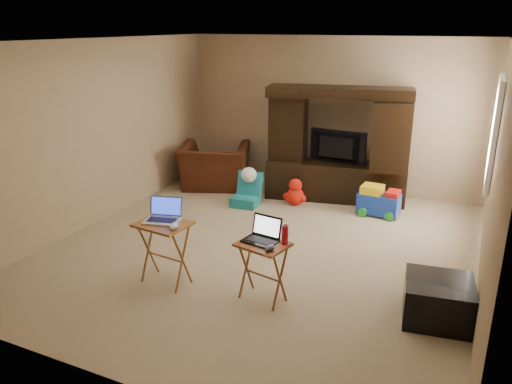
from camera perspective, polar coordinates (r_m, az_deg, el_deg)
The scene contains 22 objects.
floor at distance 6.33m, azimuth 0.76°, elevation -6.34°, with size 5.50×5.50×0.00m, color tan.
ceiling at distance 5.73m, azimuth 0.88°, elevation 16.91°, with size 5.50×5.50×0.00m, color silver.
wall_back at distance 8.44m, azimuth 8.53°, elevation 8.78°, with size 5.00×5.00×0.00m, color tan.
wall_front at distance 3.70m, azimuth -16.88°, elevation -4.95°, with size 5.00×5.00×0.00m, color tan.
wall_left at distance 7.27m, azimuth -17.62°, elevation 6.50°, with size 5.50×5.50×0.00m, color tan.
wall_right at distance 5.43m, azimuth 25.68°, elevation 1.55°, with size 5.50×5.50×0.00m, color tan.
window_pane at distance 6.91m, azimuth 25.76°, elevation 6.19°, with size 1.20×1.20×0.00m, color white.
window_frame at distance 6.91m, azimuth 25.59°, elevation 6.21°, with size 0.06×1.14×1.34m, color white.
entertainment_center at distance 7.89m, azimuth 9.21°, elevation 5.36°, with size 2.17×0.54×1.78m, color black.
television at distance 7.85m, azimuth 9.10°, elevation 5.03°, with size 0.90×0.12×0.52m, color black.
recliner at distance 8.54m, azimuth -4.70°, elevation 2.96°, with size 1.13×0.99×0.74m, color #48210F.
child_rocker at distance 7.65m, azimuth -1.21°, elevation 0.28°, with size 0.39×0.44×0.52m, color #187784, non-canonical shape.
plush_toy at distance 7.71m, azimuth 4.51°, elevation 0.02°, with size 0.39×0.32×0.43m, color red, non-canonical shape.
push_toy at distance 7.51m, azimuth 13.88°, elevation -0.93°, with size 0.60×0.43×0.45m, color #1739B8, non-canonical shape.
ottoman at distance 5.12m, azimuth 20.09°, elevation -11.55°, with size 0.62×0.62×0.40m, color black.
tray_table_left at distance 5.46m, azimuth -10.38°, elevation -6.89°, with size 0.54×0.43×0.70m, color #9E6626.
tray_table_right at distance 5.08m, azimuth 0.77°, elevation -9.10°, with size 0.48×0.38×0.62m, color #965024.
laptop_left at distance 5.32m, azimuth -10.75°, elevation -2.15°, with size 0.36×0.30×0.24m, color #A4A4A8.
laptop_right at distance 4.92m, azimuth 0.46°, elevation -4.46°, with size 0.33×0.27×0.24m, color black.
mouse_left at distance 5.16m, azimuth -9.32°, elevation -3.83°, with size 0.09×0.14×0.06m, color silver.
mouse_right at distance 4.78m, azimuth 1.63°, elevation -6.43°, with size 0.08×0.13×0.05m, color #39393D.
water_bottle at distance 4.90m, azimuth 3.32°, elevation -4.92°, with size 0.06×0.06×0.19m, color red.
Camera 1 is at (2.33, -5.24, 2.69)m, focal length 35.00 mm.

